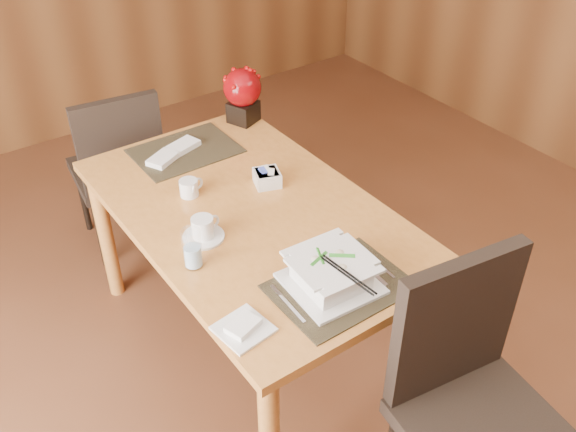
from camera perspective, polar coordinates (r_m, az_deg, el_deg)
ground at (r=2.72m, az=4.55°, el=-18.60°), size 6.00×6.00×0.00m
dining_table at (r=2.58m, az=-3.18°, el=-1.17°), size 0.90×1.50×0.75m
placemat_near at (r=2.18m, az=4.66°, el=-6.29°), size 0.45×0.33×0.01m
placemat_far at (r=2.93m, az=-9.12°, el=5.76°), size 0.45×0.33×0.01m
soup_setting at (r=2.15m, az=3.87°, el=-5.11°), size 0.30×0.30×0.12m
coffee_cup at (r=2.38m, az=-7.57°, el=-1.21°), size 0.16×0.16×0.09m
water_glass at (r=2.23m, az=-8.51°, el=-2.87°), size 0.09×0.09×0.15m
creamer_jug at (r=2.61m, az=-8.81°, el=2.48°), size 0.11×0.11×0.07m
sugar_caddy at (r=2.65m, az=-1.87°, el=3.40°), size 0.13×0.13×0.06m
berry_decor at (r=3.09m, az=-4.07°, el=10.91°), size 0.18×0.18×0.27m
napkins_far at (r=2.91m, az=-10.02°, el=5.71°), size 0.29×0.19×0.02m
bread_plate at (r=2.04m, az=-3.98°, el=-9.99°), size 0.17×0.17×0.01m
near_chair at (r=2.18m, az=15.97°, el=-14.70°), size 0.54×0.54×1.02m
far_chair at (r=3.35m, az=-14.78°, el=4.49°), size 0.48×0.48×0.93m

